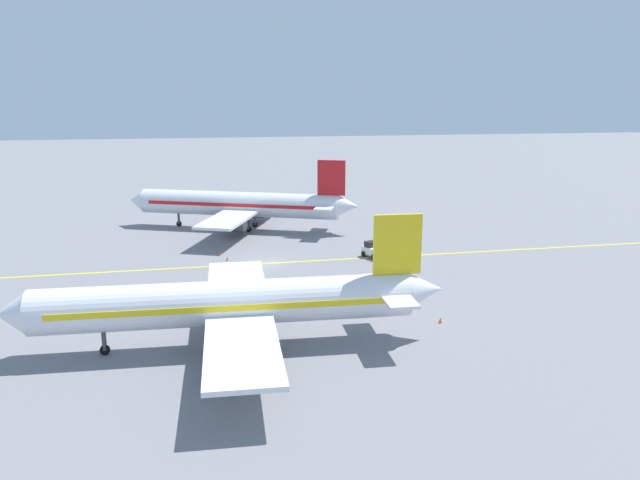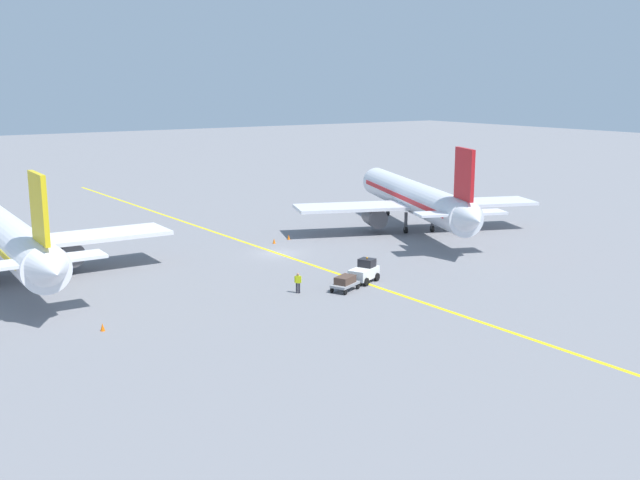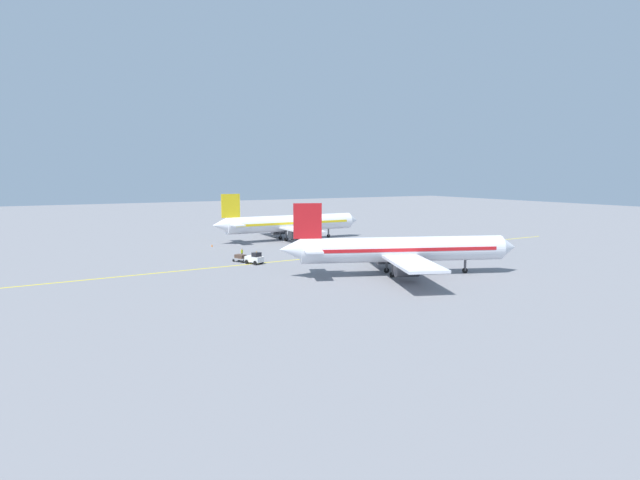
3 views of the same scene
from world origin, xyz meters
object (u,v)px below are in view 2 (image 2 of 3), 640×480
baggage_tug_white (364,272)px  baggage_cart_trailing (345,282)px  traffic_cone_mid_apron (103,327)px  traffic_cone_by_wingtip (274,241)px  airplane_adjacent_stand (415,199)px  ground_crew_worker (298,282)px  airplane_at_gate (6,237)px  traffic_cone_near_nose (289,237)px

baggage_tug_white → baggage_cart_trailing: (-3.00, -1.36, -0.14)m
traffic_cone_mid_apron → traffic_cone_by_wingtip: (24.34, 18.27, 0.00)m
airplane_adjacent_stand → traffic_cone_by_wingtip: 17.82m
baggage_tug_white → traffic_cone_by_wingtip: 18.00m
traffic_cone_mid_apron → baggage_cart_trailing: bearing=-2.9°
baggage_cart_trailing → traffic_cone_by_wingtip: baggage_cart_trailing is taller
baggage_tug_white → traffic_cone_mid_apron: size_ratio=6.09×
airplane_adjacent_stand → ground_crew_worker: airplane_adjacent_stand is taller
ground_crew_worker → traffic_cone_mid_apron: bearing=-178.0°
traffic_cone_mid_apron → traffic_cone_by_wingtip: 30.44m
ground_crew_worker → traffic_cone_by_wingtip: size_ratio=3.05×
airplane_at_gate → traffic_cone_mid_apron: size_ratio=64.46×
traffic_cone_near_nose → traffic_cone_by_wingtip: size_ratio=1.00×
baggage_cart_trailing → traffic_cone_near_nose: size_ratio=5.36×
traffic_cone_near_nose → baggage_tug_white: bearing=-101.7°
baggage_tug_white → airplane_at_gate: bearing=144.0°
airplane_adjacent_stand → traffic_cone_mid_apron: (-41.63, -15.62, -3.43)m
baggage_tug_white → baggage_cart_trailing: bearing=-155.6°
baggage_cart_trailing → traffic_cone_mid_apron: bearing=177.1°
baggage_cart_trailing → ground_crew_worker: 3.90m
airplane_adjacent_stand → traffic_cone_near_nose: size_ratio=62.19×
airplane_adjacent_stand → baggage_tug_white: size_ratio=10.20×
traffic_cone_mid_apron → traffic_cone_by_wingtip: bearing=36.9°
airplane_at_gate → baggage_cart_trailing: 29.56m
airplane_at_gate → traffic_cone_near_nose: bearing=1.2°
traffic_cone_near_nose → traffic_cone_by_wingtip: bearing=-159.7°
airplane_at_gate → traffic_cone_near_nose: size_ratio=64.46×
ground_crew_worker → traffic_cone_mid_apron: ground_crew_worker is taller
airplane_at_gate → traffic_cone_near_nose: (28.90, 0.62, -3.43)m
ground_crew_worker → traffic_cone_by_wingtip: bearing=65.4°
airplane_adjacent_stand → ground_crew_worker: (-25.41, -15.06, -2.80)m
baggage_cart_trailing → traffic_cone_mid_apron: size_ratio=5.36×
baggage_cart_trailing → traffic_cone_near_nose: bearing=71.1°
baggage_tug_white → traffic_cone_by_wingtip: size_ratio=6.09×
airplane_at_gate → traffic_cone_by_wingtip: size_ratio=64.46×
ground_crew_worker → traffic_cone_mid_apron: size_ratio=3.05×
airplane_at_gate → traffic_cone_mid_apron: (2.21, -18.52, -3.43)m
airplane_adjacent_stand → traffic_cone_mid_apron: 44.59m
baggage_cart_trailing → ground_crew_worker: ground_crew_worker is taller
airplane_adjacent_stand → baggage_cart_trailing: 27.61m
baggage_tug_white → traffic_cone_by_wingtip: (1.55, 17.92, -0.63)m
baggage_tug_white → baggage_cart_trailing: size_ratio=1.14×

